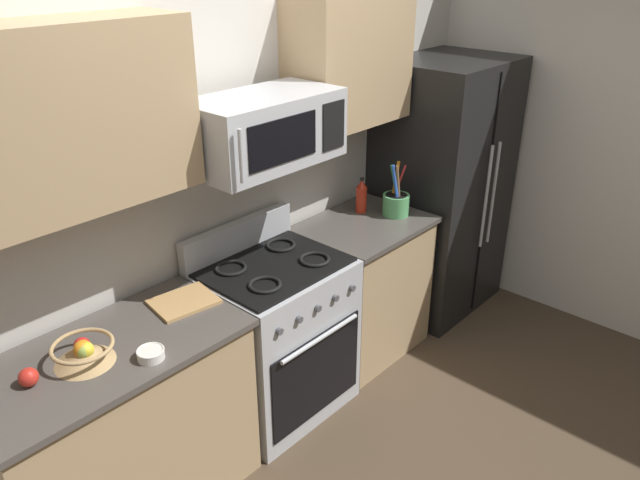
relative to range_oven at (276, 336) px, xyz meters
name	(u,v)px	position (x,y,z in m)	size (l,w,h in m)	color
ground_plane	(367,459)	(0.00, -0.67, -0.47)	(16.00, 16.00, 0.00)	#473828
wall_back	(222,182)	(0.00, 0.38, 0.83)	(8.00, 0.10, 2.60)	beige
counter_left	(122,431)	(-0.98, 0.00, -0.02)	(1.18, 0.62, 0.91)	tan
range_oven	(276,336)	(0.00, 0.00, 0.00)	(0.76, 0.66, 1.09)	#B2B5BA
counter_right	(363,286)	(0.78, 0.00, -0.02)	(0.79, 0.62, 0.91)	tan
refrigerator	(441,188)	(1.63, -0.02, 0.42)	(0.87, 0.73, 1.79)	black
wall_right	(573,135)	(2.17, -0.67, 0.83)	(0.10, 8.00, 2.60)	beige
microwave	(264,130)	(0.00, 0.03, 1.18)	(0.77, 0.44, 0.34)	#B2B5BA
upper_cabinets_left	(44,123)	(-0.99, 0.16, 1.39)	(1.17, 0.34, 0.71)	tan
upper_cabinets_right	(349,61)	(0.79, 0.16, 1.39)	(0.78, 0.34, 0.71)	tan
utensil_crock	(396,203)	(1.01, -0.07, 0.52)	(0.17, 0.17, 0.34)	#59AD66
fruit_basket	(84,352)	(-1.08, -0.01, 0.49)	(0.25, 0.25, 0.11)	tan
apple_loose	(28,377)	(-1.30, 0.01, 0.47)	(0.08, 0.08, 0.08)	red
cutting_board	(184,302)	(-0.53, 0.06, 0.44)	(0.29, 0.23, 0.02)	tan
bottle_hot_sauce	(361,196)	(0.90, 0.13, 0.54)	(0.07, 0.07, 0.23)	red
prep_bowl	(151,354)	(-0.89, -0.19, 0.46)	(0.12, 0.12, 0.04)	white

